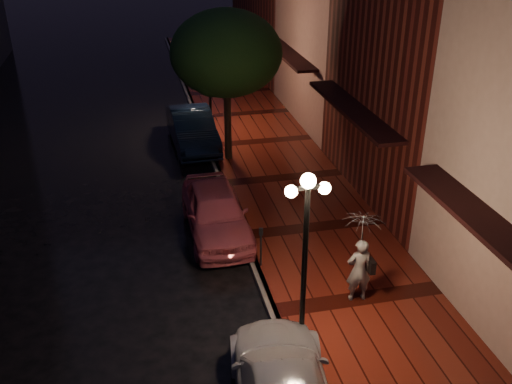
{
  "coord_description": "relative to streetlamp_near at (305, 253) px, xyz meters",
  "views": [
    {
      "loc": [
        -2.88,
        -14.75,
        9.2
      ],
      "look_at": [
        0.47,
        0.36,
        1.4
      ],
      "focal_mm": 40.0,
      "sensor_mm": 36.0,
      "label": 1
    }
  ],
  "objects": [
    {
      "name": "ground",
      "position": [
        -0.35,
        5.0,
        -2.6
      ],
      "size": [
        120.0,
        120.0,
        0.0
      ],
      "primitive_type": "plane",
      "color": "black",
      "rests_on": "ground"
    },
    {
      "name": "sidewalk",
      "position": [
        1.9,
        5.0,
        -2.53
      ],
      "size": [
        4.5,
        60.0,
        0.15
      ],
      "primitive_type": "cube",
      "color": "#49130D",
      "rests_on": "ground"
    },
    {
      "name": "curb",
      "position": [
        -0.35,
        5.0,
        -2.53
      ],
      "size": [
        0.25,
        60.0,
        0.15
      ],
      "primitive_type": "cube",
      "color": "#595451",
      "rests_on": "ground"
    },
    {
      "name": "storefront_mid",
      "position": [
        6.65,
        7.0,
        2.9
      ],
      "size": [
        5.0,
        8.0,
        11.0
      ],
      "primitive_type": "cube",
      "color": "#511914",
      "rests_on": "ground"
    },
    {
      "name": "storefront_far",
      "position": [
        6.65,
        15.0,
        1.9
      ],
      "size": [
        5.0,
        8.0,
        9.0
      ],
      "primitive_type": "cube",
      "color": "#8C5951",
      "rests_on": "ground"
    },
    {
      "name": "streetlamp_near",
      "position": [
        0.0,
        0.0,
        0.0
      ],
      "size": [
        0.96,
        0.36,
        4.31
      ],
      "color": "black",
      "rests_on": "sidewalk"
    },
    {
      "name": "streetlamp_far",
      "position": [
        0.0,
        14.0,
        0.0
      ],
      "size": [
        0.96,
        0.36,
        4.31
      ],
      "color": "black",
      "rests_on": "sidewalk"
    },
    {
      "name": "street_tree",
      "position": [
        0.26,
        10.99,
        1.64
      ],
      "size": [
        4.16,
        4.16,
        5.8
      ],
      "color": "black",
      "rests_on": "sidewalk"
    },
    {
      "name": "pink_car",
      "position": [
        -1.1,
        5.55,
        -1.83
      ],
      "size": [
        1.88,
        4.53,
        1.53
      ],
      "primitive_type": "imported",
      "rotation": [
        0.0,
        0.0,
        0.02
      ],
      "color": "#BE4E5C",
      "rests_on": "ground"
    },
    {
      "name": "navy_car",
      "position": [
        -0.95,
        12.91,
        -1.81
      ],
      "size": [
        1.88,
        4.86,
        1.58
      ],
      "primitive_type": "imported",
      "rotation": [
        0.0,
        0.0,
        0.04
      ],
      "color": "black",
      "rests_on": "ground"
    },
    {
      "name": "woman_with_umbrella",
      "position": [
        1.86,
        1.28,
        -0.83
      ],
      "size": [
        1.02,
        1.04,
        2.45
      ],
      "rotation": [
        0.0,
        0.0,
        3.08
      ],
      "color": "silver",
      "rests_on": "sidewalk"
    },
    {
      "name": "parking_meter",
      "position": [
        -0.2,
        3.28,
        -1.72
      ],
      "size": [
        0.13,
        0.11,
        1.2
      ],
      "rotation": [
        0.0,
        0.0,
        -0.24
      ],
      "color": "black",
      "rests_on": "sidewalk"
    }
  ]
}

